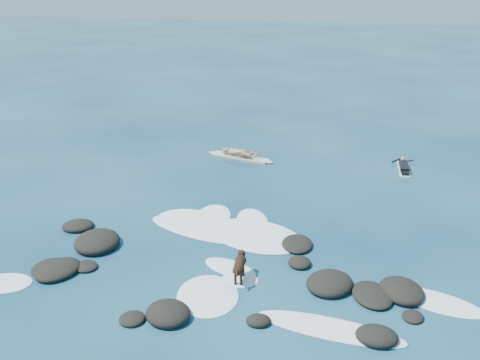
# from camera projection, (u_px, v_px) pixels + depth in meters

# --- Properties ---
(ground) EXTENTS (160.00, 160.00, 0.00)m
(ground) POSITION_uv_depth(u_px,v_px,m) (246.00, 254.00, 17.10)
(ground) COLOR #0A2642
(ground) RESTS_ON ground
(reef_rocks) EXTENTS (12.44, 6.98, 0.56)m
(reef_rocks) POSITION_uv_depth(u_px,v_px,m) (219.00, 277.00, 15.62)
(reef_rocks) COLOR black
(reef_rocks) RESTS_ON ground
(breaking_foam) EXTENTS (14.35, 7.60, 0.12)m
(breaking_foam) POSITION_uv_depth(u_px,v_px,m) (233.00, 249.00, 17.35)
(breaking_foam) COLOR white
(breaking_foam) RESTS_ON ground
(standing_surfer_rig) EXTENTS (3.44, 1.25, 1.97)m
(standing_surfer_rig) POSITION_uv_depth(u_px,v_px,m) (240.00, 143.00, 25.42)
(standing_surfer_rig) COLOR beige
(standing_surfer_rig) RESTS_ON ground
(paddling_surfer_rig) EXTENTS (1.00, 2.22, 0.39)m
(paddling_surfer_rig) POSITION_uv_depth(u_px,v_px,m) (404.00, 167.00, 24.16)
(paddling_surfer_rig) COLOR white
(paddling_surfer_rig) RESTS_ON ground
(dog) EXTENTS (0.40, 1.28, 0.81)m
(dog) POSITION_uv_depth(u_px,v_px,m) (240.00, 264.00, 15.45)
(dog) COLOR black
(dog) RESTS_ON ground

